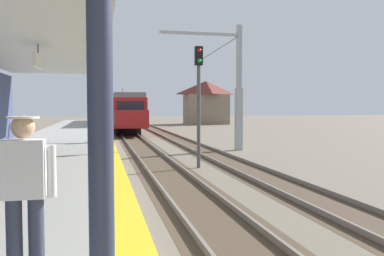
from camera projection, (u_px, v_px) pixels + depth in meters
name	position (u px, v px, depth m)	size (l,w,h in m)	color
station_platform	(46.00, 171.00, 13.88)	(5.00, 80.00, 0.91)	#999993
track_pair_nearest_platform	(157.00, 163.00, 18.77)	(2.34, 120.00, 0.16)	#4C3D2D
track_pair_middle	(227.00, 160.00, 19.52)	(2.34, 120.00, 0.16)	#4C3D2D
approaching_train	(125.00, 111.00, 43.04)	(2.93, 19.60, 4.76)	maroon
commuter_person	(24.00, 192.00, 3.88)	(0.59, 0.30, 1.67)	#33384C
rail_signal_post	(199.00, 94.00, 17.33)	(0.32, 0.34, 5.20)	#4C4C4C
catenary_pylon_far_side	(234.00, 90.00, 24.30)	(5.00, 0.40, 7.50)	#9EA3A8
distant_trackside_house	(206.00, 102.00, 60.28)	(6.60, 5.28, 6.40)	#7F705B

